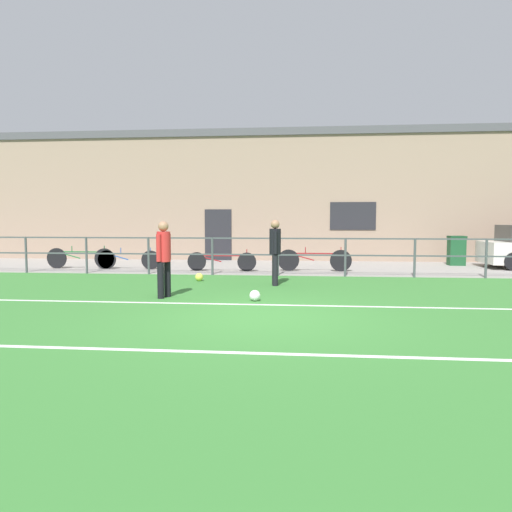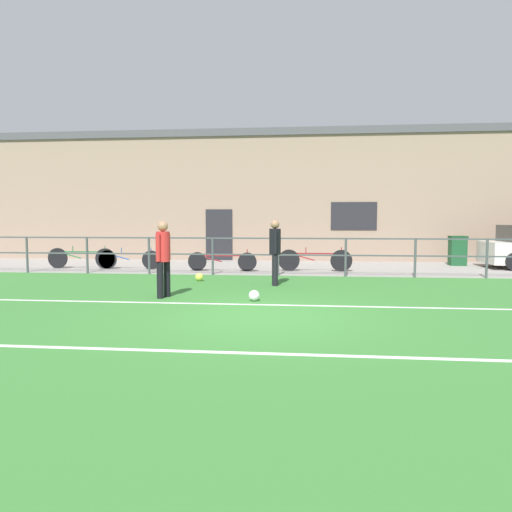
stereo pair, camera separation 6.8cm
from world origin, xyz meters
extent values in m
cube|color=#387A33|center=(0.00, 0.00, -0.02)|extent=(60.00, 44.00, 0.04)
cube|color=white|center=(0.00, 1.14, 0.00)|extent=(36.00, 0.11, 0.00)
cube|color=white|center=(0.00, -2.28, 0.00)|extent=(36.00, 0.11, 0.00)
cube|color=gray|center=(0.00, 8.50, 0.01)|extent=(48.00, 5.00, 0.02)
cylinder|color=#474C51|center=(-8.00, 6.00, 0.57)|extent=(0.07, 0.07, 1.15)
cylinder|color=#474C51|center=(-6.00, 6.00, 0.57)|extent=(0.07, 0.07, 1.15)
cylinder|color=#474C51|center=(-4.00, 6.00, 0.57)|extent=(0.07, 0.07, 1.15)
cylinder|color=#474C51|center=(-2.00, 6.00, 0.57)|extent=(0.07, 0.07, 1.15)
cylinder|color=#474C51|center=(0.00, 6.00, 0.57)|extent=(0.07, 0.07, 1.15)
cylinder|color=#474C51|center=(2.00, 6.00, 0.57)|extent=(0.07, 0.07, 1.15)
cylinder|color=#474C51|center=(4.00, 6.00, 0.57)|extent=(0.07, 0.07, 1.15)
cylinder|color=#474C51|center=(6.00, 6.00, 0.57)|extent=(0.07, 0.07, 1.15)
cube|color=#474C51|center=(0.00, 6.00, 1.13)|extent=(36.00, 0.04, 0.04)
cube|color=#474C51|center=(0.00, 6.00, 0.63)|extent=(36.00, 0.04, 0.04)
cube|color=gray|center=(0.00, 12.20, 2.52)|extent=(28.00, 2.40, 5.04)
cube|color=#232328|center=(-2.72, 10.98, 1.05)|extent=(1.10, 0.04, 2.10)
cube|color=#232328|center=(2.71, 10.98, 1.83)|extent=(1.80, 0.04, 1.10)
cube|color=#4C4C51|center=(0.00, 12.20, 5.19)|extent=(28.00, 2.56, 0.30)
cylinder|color=black|center=(0.02, 4.10, 0.40)|extent=(0.15, 0.15, 0.80)
cylinder|color=black|center=(0.05, 3.85, 0.40)|extent=(0.15, 0.15, 0.80)
cylinder|color=black|center=(0.04, 3.97, 1.13)|extent=(0.30, 0.30, 0.66)
sphere|color=#A37556|center=(0.04, 3.97, 1.57)|extent=(0.23, 0.23, 0.23)
cylinder|color=black|center=(0.02, 4.15, 1.11)|extent=(0.10, 0.10, 0.59)
cylinder|color=black|center=(0.05, 3.80, 1.11)|extent=(0.10, 0.10, 0.59)
cylinder|color=black|center=(-2.21, 1.90, 0.39)|extent=(0.14, 0.14, 0.79)
cylinder|color=black|center=(-2.29, 1.67, 0.39)|extent=(0.14, 0.14, 0.79)
cylinder|color=red|center=(-2.25, 1.79, 1.11)|extent=(0.29, 0.29, 0.65)
sphere|color=#A37556|center=(-2.25, 1.79, 1.55)|extent=(0.22, 0.22, 0.22)
cylinder|color=red|center=(-2.19, 1.95, 1.09)|extent=(0.10, 0.10, 0.58)
cylinder|color=red|center=(-2.31, 1.62, 1.09)|extent=(0.10, 0.10, 0.58)
sphere|color=white|center=(-0.24, 1.55, 0.11)|extent=(0.23, 0.23, 0.23)
sphere|color=#E5E04C|center=(-2.10, 4.58, 0.11)|extent=(0.22, 0.22, 0.22)
cylinder|color=black|center=(7.61, 9.67, 0.32)|extent=(0.60, 0.18, 0.60)
cylinder|color=black|center=(-5.86, 7.20, 0.34)|extent=(0.63, 0.04, 0.63)
cylinder|color=black|center=(-4.34, 7.20, 0.34)|extent=(0.63, 0.04, 0.63)
cube|color=#234C99|center=(-5.10, 7.20, 0.54)|extent=(1.19, 0.04, 0.04)
cube|color=#234C99|center=(-5.48, 7.20, 0.44)|extent=(0.74, 0.03, 0.23)
cylinder|color=#234C99|center=(-5.36, 7.20, 0.64)|extent=(0.03, 0.03, 0.20)
cylinder|color=#234C99|center=(-4.34, 7.20, 0.61)|extent=(0.03, 0.03, 0.28)
cylinder|color=black|center=(0.28, 7.20, 0.37)|extent=(0.70, 0.04, 0.70)
cylinder|color=black|center=(1.96, 7.20, 0.37)|extent=(0.70, 0.04, 0.70)
cube|color=maroon|center=(1.12, 7.20, 0.60)|extent=(1.31, 0.04, 0.04)
cube|color=maroon|center=(0.70, 7.20, 0.48)|extent=(0.82, 0.03, 0.25)
cylinder|color=maroon|center=(0.83, 7.20, 0.70)|extent=(0.03, 0.03, 0.20)
cylinder|color=maroon|center=(1.96, 7.20, 0.67)|extent=(0.03, 0.03, 0.28)
cylinder|color=black|center=(-7.64, 7.20, 0.37)|extent=(0.70, 0.04, 0.70)
cylinder|color=black|center=(-5.94, 7.20, 0.37)|extent=(0.70, 0.04, 0.70)
cube|color=#1E6633|center=(-6.79, 7.20, 0.59)|extent=(1.32, 0.04, 0.04)
cube|color=#1E6633|center=(-7.21, 7.20, 0.48)|extent=(0.83, 0.03, 0.25)
cylinder|color=#1E6633|center=(-7.09, 7.20, 0.69)|extent=(0.03, 0.03, 0.20)
cylinder|color=#1E6633|center=(-5.94, 7.20, 0.66)|extent=(0.03, 0.03, 0.28)
cylinder|color=black|center=(-2.70, 6.92, 0.33)|extent=(0.61, 0.04, 0.61)
cylinder|color=black|center=(-1.05, 6.92, 0.33)|extent=(0.61, 0.04, 0.61)
cube|color=maroon|center=(-1.87, 6.92, 0.52)|extent=(1.28, 0.04, 0.04)
cube|color=maroon|center=(-2.29, 6.92, 0.42)|extent=(0.81, 0.03, 0.22)
cylinder|color=maroon|center=(-2.16, 6.92, 0.62)|extent=(0.03, 0.03, 0.20)
cylinder|color=maroon|center=(-1.05, 6.92, 0.59)|extent=(0.03, 0.03, 0.28)
cube|color=#194C28|center=(6.32, 9.69, 0.52)|extent=(0.55, 0.46, 1.00)
cube|color=#143D20|center=(6.32, 9.69, 1.06)|extent=(0.58, 0.50, 0.08)
camera|label=1|loc=(0.76, -8.16, 1.71)|focal=33.23mm
camera|label=2|loc=(0.82, -8.15, 1.71)|focal=33.23mm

